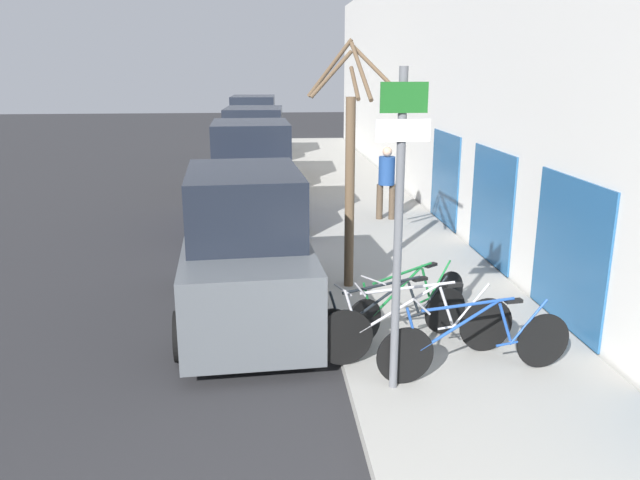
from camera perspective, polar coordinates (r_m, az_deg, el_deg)
name	(u,v)px	position (r m, az deg, el deg)	size (l,w,h in m)	color
ground_plane	(261,241)	(13.59, -5.44, -0.05)	(80.00, 80.00, 0.00)	#28282B
sidewalk_curb	(360,207)	(16.48, 3.63, 3.02)	(3.20, 32.00, 0.15)	#9E9B93
building_facade	(431,84)	(16.39, 10.10, 13.86)	(0.23, 32.00, 6.50)	silver
signpost	(399,219)	(6.57, 7.22, 1.92)	(0.55, 0.11, 3.49)	#595B60
bicycle_0	(476,343)	(7.52, 14.09, -9.15)	(2.40, 0.50, 0.93)	black
bicycle_1	(417,326)	(7.80, 8.87, -7.82)	(2.53, 0.47, 0.97)	black
bicycle_2	(390,317)	(8.12, 6.43, -7.02)	(2.24, 0.87, 0.88)	black
bicycle_3	(408,302)	(8.64, 8.09, -5.68)	(1.96, 1.37, 0.87)	black
parked_car_0	(245,252)	(9.20, -6.83, -1.12)	(2.15, 4.51, 2.25)	#51565B
parked_car_1	(252,180)	(14.61, -6.25, 5.44)	(2.19, 4.31, 2.45)	navy
parked_car_2	(255,151)	(19.77, -5.96, 8.10)	(2.28, 4.80, 2.45)	gray
parked_car_3	(254,131)	(25.71, -6.04, 9.87)	(2.22, 4.85, 2.54)	#B2B7BC
pedestrian_near	(387,178)	(14.72, 6.10, 5.67)	(0.44, 0.38, 1.71)	#4C3D2D
street_tree	(350,169)	(9.81, 2.77, 6.46)	(1.40, 1.40, 3.90)	brown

